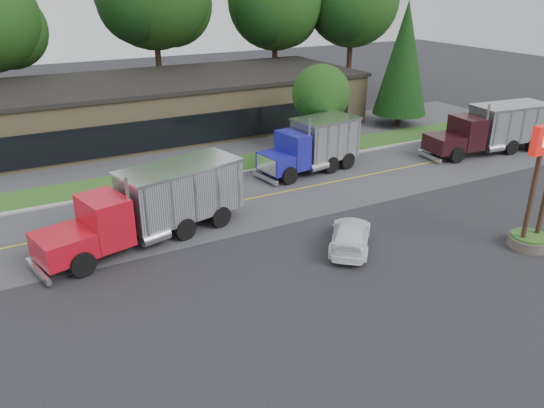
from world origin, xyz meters
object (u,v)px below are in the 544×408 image
Objects in this scene: dump_truck_maroon at (494,127)px; dump_truck_blue at (314,144)px; bilo_sign at (536,207)px; rally_car at (350,235)px; dump_truck_red at (156,202)px.

dump_truck_blue is at bearing -5.22° from dump_truck_maroon.
rally_car is at bearing 152.47° from bilo_sign.
dump_truck_maroon is (25.59, 2.06, -0.00)m from dump_truck_red.
dump_truck_blue is (11.92, 4.75, -0.02)m from dump_truck_red.
bilo_sign is 8.59m from rally_car.
dump_truck_red is 1.06× the size of dump_truck_maroon.
dump_truck_maroon is 19.49m from rally_car.
dump_truck_red is 2.40× the size of rally_car.
rally_car is at bearing 58.72° from dump_truck_blue.
dump_truck_red is at bearing 148.47° from bilo_sign.
dump_truck_blue is 1.63× the size of rally_car.
dump_truck_blue is at bearing -172.28° from dump_truck_red.
bilo_sign is 1.36× the size of rally_car.
rally_car is at bearing 28.33° from dump_truck_maroon.
bilo_sign reaches higher than dump_truck_red.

